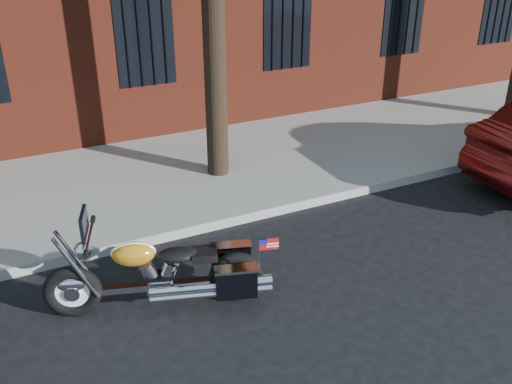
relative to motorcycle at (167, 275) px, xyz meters
name	(u,v)px	position (x,y,z in m)	size (l,w,h in m)	color
ground	(270,272)	(1.39, 0.12, -0.44)	(120.00, 120.00, 0.00)	black
curb	(227,220)	(1.39, 1.50, -0.37)	(40.00, 0.16, 0.15)	gray
sidewalk	(184,173)	(1.39, 3.38, -0.37)	(40.00, 3.60, 0.15)	gray
motorcycle	(167,275)	(0.00, 0.00, 0.00)	(2.43, 1.25, 1.32)	black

